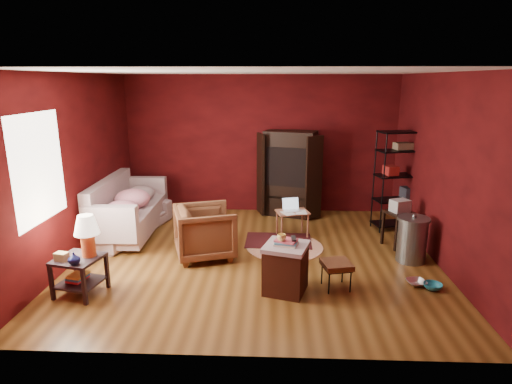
{
  "coord_description": "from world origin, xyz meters",
  "views": [
    {
      "loc": [
        0.28,
        -6.22,
        2.69
      ],
      "look_at": [
        0.0,
        0.2,
        1.0
      ],
      "focal_mm": 30.0,
      "sensor_mm": 36.0,
      "label": 1
    }
  ],
  "objects_px": {
    "hamper": "(286,267)",
    "laptop_desk": "(292,214)",
    "armchair": "(205,229)",
    "sofa": "(126,213)",
    "side_table": "(83,247)",
    "wire_shelving": "(401,176)",
    "tv_armoire": "(290,172)"
  },
  "relations": [
    {
      "from": "hamper",
      "to": "sofa",
      "type": "bearing_deg",
      "value": 143.87
    },
    {
      "from": "armchair",
      "to": "sofa",
      "type": "bearing_deg",
      "value": 41.15
    },
    {
      "from": "armchair",
      "to": "side_table",
      "type": "xyz_separation_m",
      "value": [
        -1.36,
        -1.25,
        0.18
      ]
    },
    {
      "from": "side_table",
      "to": "tv_armoire",
      "type": "distance_m",
      "value": 4.42
    },
    {
      "from": "armchair",
      "to": "hamper",
      "type": "height_order",
      "value": "armchair"
    },
    {
      "from": "armchair",
      "to": "wire_shelving",
      "type": "xyz_separation_m",
      "value": [
        3.37,
        1.47,
        0.55
      ]
    },
    {
      "from": "armchair",
      "to": "hamper",
      "type": "xyz_separation_m",
      "value": [
        1.23,
        -1.1,
        -0.1
      ]
    },
    {
      "from": "sofa",
      "to": "hamper",
      "type": "relative_size",
      "value": 2.67
    },
    {
      "from": "laptop_desk",
      "to": "side_table",
      "type": "bearing_deg",
      "value": -156.58
    },
    {
      "from": "armchair",
      "to": "side_table",
      "type": "relative_size",
      "value": 0.85
    },
    {
      "from": "sofa",
      "to": "tv_armoire",
      "type": "distance_m",
      "value": 3.24
    },
    {
      "from": "sofa",
      "to": "tv_armoire",
      "type": "xyz_separation_m",
      "value": [
        2.94,
        1.28,
        0.5
      ]
    },
    {
      "from": "sofa",
      "to": "armchair",
      "type": "relative_size",
      "value": 2.24
    },
    {
      "from": "armchair",
      "to": "laptop_desk",
      "type": "distance_m",
      "value": 1.68
    },
    {
      "from": "armchair",
      "to": "side_table",
      "type": "distance_m",
      "value": 1.85
    },
    {
      "from": "hamper",
      "to": "wire_shelving",
      "type": "xyz_separation_m",
      "value": [
        2.14,
        2.57,
        0.66
      ]
    },
    {
      "from": "wire_shelving",
      "to": "tv_armoire",
      "type": "bearing_deg",
      "value": 145.75
    },
    {
      "from": "laptop_desk",
      "to": "wire_shelving",
      "type": "relative_size",
      "value": 0.37
    },
    {
      "from": "hamper",
      "to": "tv_armoire",
      "type": "distance_m",
      "value": 3.36
    },
    {
      "from": "armchair",
      "to": "wire_shelving",
      "type": "relative_size",
      "value": 0.49
    },
    {
      "from": "sofa",
      "to": "laptop_desk",
      "type": "xyz_separation_m",
      "value": [
        2.95,
        0.0,
        0.03
      ]
    },
    {
      "from": "armchair",
      "to": "tv_armoire",
      "type": "xyz_separation_m",
      "value": [
        1.38,
        2.21,
        0.45
      ]
    },
    {
      "from": "sofa",
      "to": "side_table",
      "type": "xyz_separation_m",
      "value": [
        0.21,
        -2.18,
        0.24
      ]
    },
    {
      "from": "hamper",
      "to": "tv_armoire",
      "type": "relative_size",
      "value": 0.44
    },
    {
      "from": "tv_armoire",
      "to": "side_table",
      "type": "bearing_deg",
      "value": -111.53
    },
    {
      "from": "hamper",
      "to": "laptop_desk",
      "type": "distance_m",
      "value": 2.05
    },
    {
      "from": "sofa",
      "to": "wire_shelving",
      "type": "xyz_separation_m",
      "value": [
        4.94,
        0.53,
        0.61
      ]
    },
    {
      "from": "armchair",
      "to": "side_table",
      "type": "bearing_deg",
      "value": 114.59
    },
    {
      "from": "armchair",
      "to": "hamper",
      "type": "bearing_deg",
      "value": -149.83
    },
    {
      "from": "hamper",
      "to": "wire_shelving",
      "type": "height_order",
      "value": "wire_shelving"
    },
    {
      "from": "sofa",
      "to": "hamper",
      "type": "bearing_deg",
      "value": -112.17
    },
    {
      "from": "laptop_desk",
      "to": "tv_armoire",
      "type": "distance_m",
      "value": 1.36
    }
  ]
}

